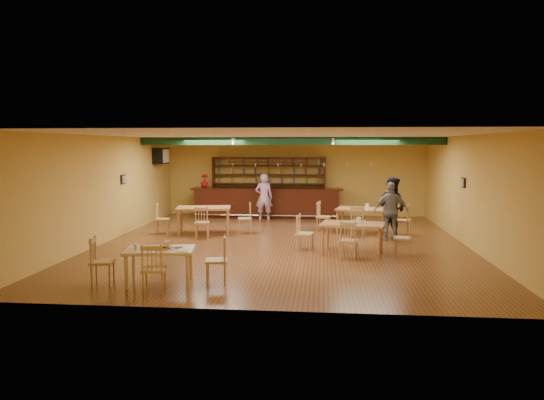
# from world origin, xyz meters

# --- Properties ---
(floor) EXTENTS (12.00, 12.00, 0.00)m
(floor) POSITION_xyz_m (0.00, 0.00, 0.00)
(floor) COLOR brown
(floor) RESTS_ON ground
(ceiling_beam) EXTENTS (10.00, 0.30, 0.25)m
(ceiling_beam) POSITION_xyz_m (0.00, 2.80, 2.87)
(ceiling_beam) COLOR black
(ceiling_beam) RESTS_ON ceiling
(track_rail_left) EXTENTS (0.05, 2.50, 0.05)m
(track_rail_left) POSITION_xyz_m (-1.80, 3.40, 2.94)
(track_rail_left) COLOR white
(track_rail_left) RESTS_ON ceiling
(track_rail_right) EXTENTS (0.05, 2.50, 0.05)m
(track_rail_right) POSITION_xyz_m (1.40, 3.40, 2.94)
(track_rail_right) COLOR white
(track_rail_right) RESTS_ON ceiling
(ac_unit) EXTENTS (0.34, 0.70, 0.48)m
(ac_unit) POSITION_xyz_m (-4.80, 4.20, 2.35)
(ac_unit) COLOR white
(ac_unit) RESTS_ON wall_left
(picture_left) EXTENTS (0.04, 0.34, 0.28)m
(picture_left) POSITION_xyz_m (-4.97, 1.00, 1.70)
(picture_left) COLOR black
(picture_left) RESTS_ON wall_left
(picture_right) EXTENTS (0.04, 0.34, 0.28)m
(picture_right) POSITION_xyz_m (4.97, 0.50, 1.70)
(picture_right) COLOR black
(picture_right) RESTS_ON wall_right
(bar_counter) EXTENTS (5.70, 0.85, 1.13)m
(bar_counter) POSITION_xyz_m (-1.01, 5.15, 0.56)
(bar_counter) COLOR black
(bar_counter) RESTS_ON ground
(back_bar_hutch) EXTENTS (4.41, 0.40, 2.28)m
(back_bar_hutch) POSITION_xyz_m (-1.01, 5.78, 1.14)
(back_bar_hutch) COLOR black
(back_bar_hutch) RESTS_ON ground
(poinsettia) EXTENTS (0.36, 0.36, 0.51)m
(poinsettia) POSITION_xyz_m (-3.41, 5.15, 1.38)
(poinsettia) COLOR #AF1014
(poinsettia) RESTS_ON bar_counter
(dining_table_a) EXTENTS (1.78, 1.24, 0.82)m
(dining_table_a) POSITION_xyz_m (-2.58, 1.40, 0.41)
(dining_table_a) COLOR #AF6B3E
(dining_table_a) RESTS_ON ground
(dining_table_b) EXTENTS (1.73, 1.27, 0.78)m
(dining_table_b) POSITION_xyz_m (2.32, 1.94, 0.39)
(dining_table_b) COLOR #AF6B3E
(dining_table_b) RESTS_ON ground
(dining_table_d) EXTENTS (1.69, 1.19, 0.78)m
(dining_table_d) POSITION_xyz_m (1.85, -1.23, 0.39)
(dining_table_d) COLOR #AF6B3E
(dining_table_d) RESTS_ON ground
(near_table) EXTENTS (1.43, 1.04, 0.70)m
(near_table) POSITION_xyz_m (-2.08, -4.54, 0.35)
(near_table) COLOR #C7B186
(near_table) RESTS_ON ground
(pizza_tray) EXTENTS (0.44, 0.44, 0.01)m
(pizza_tray) POSITION_xyz_m (-1.98, -4.54, 0.71)
(pizza_tray) COLOR silver
(pizza_tray) RESTS_ON near_table
(parmesan_shaker) EXTENTS (0.08, 0.08, 0.11)m
(parmesan_shaker) POSITION_xyz_m (-2.50, -4.69, 0.76)
(parmesan_shaker) COLOR #EAE5C6
(parmesan_shaker) RESTS_ON near_table
(napkin_stack) EXTENTS (0.23, 0.19, 0.03)m
(napkin_stack) POSITION_xyz_m (-1.75, -4.36, 0.72)
(napkin_stack) COLOR white
(napkin_stack) RESTS_ON near_table
(pizza_server) EXTENTS (0.33, 0.23, 0.00)m
(pizza_server) POSITION_xyz_m (-1.84, -4.50, 0.72)
(pizza_server) COLOR silver
(pizza_server) RESTS_ON pizza_tray
(side_plate) EXTENTS (0.25, 0.25, 0.01)m
(side_plate) POSITION_xyz_m (-1.56, -4.73, 0.71)
(side_plate) COLOR white
(side_plate) RESTS_ON near_table
(patron_bar) EXTENTS (0.65, 0.45, 1.72)m
(patron_bar) POSITION_xyz_m (-1.03, 4.33, 0.86)
(patron_bar) COLOR #A855B8
(patron_bar) RESTS_ON ground
(patron_right_a) EXTENTS (1.11, 1.11, 1.81)m
(patron_right_a) POSITION_xyz_m (3.12, 1.14, 0.91)
(patron_right_a) COLOR black
(patron_right_a) RESTS_ON ground
(patron_right_b) EXTENTS (1.01, 0.46, 1.69)m
(patron_right_b) POSITION_xyz_m (3.05, 0.77, 0.84)
(patron_right_b) COLOR gray
(patron_right_b) RESTS_ON ground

